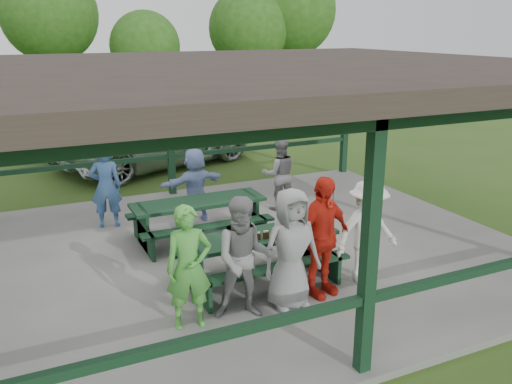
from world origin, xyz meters
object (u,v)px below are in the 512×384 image
picnic_table_far (199,215)px  pickup_truck (157,136)px  spectator_grey (279,174)px  picnic_table_near (258,252)px  spectator_blue (106,186)px  farm_trailer (89,134)px  contestant_white_fedora (367,232)px  spectator_lblue (195,185)px  contestant_grey_mid (291,249)px  contestant_grey_left (245,258)px  contestant_red (321,237)px  contestant_green (189,267)px

picnic_table_far → pickup_truck: size_ratio=0.41×
picnic_table_far → spectator_grey: spectator_grey is taller
picnic_table_near → pickup_truck: (0.66, 8.33, 0.26)m
spectator_blue → farm_trailer: (0.66, 6.63, -0.19)m
contestant_white_fedora → spectator_lblue: contestant_white_fedora is taller
contestant_grey_mid → pickup_truck: contestant_grey_mid is taller
contestant_grey_left → spectator_grey: size_ratio=1.09×
spectator_blue → contestant_red: bearing=129.8°
spectator_blue → spectator_grey: size_ratio=1.05×
picnic_table_far → farm_trailer: (-0.75, 8.03, 0.16)m
spectator_grey → farm_trailer: bearing=-54.1°
contestant_green → contestant_red: bearing=9.5°
contestant_white_fedora → spectator_lblue: 4.00m
picnic_table_near → contestant_red: bearing=-52.7°
contestant_white_fedora → spectator_grey: 3.70m
contestant_grey_left → contestant_grey_mid: size_ratio=0.98×
picnic_table_far → contestant_red: contestant_red is taller
contestant_grey_mid → spectator_lblue: contestant_grey_mid is taller
contestant_grey_left → pickup_truck: size_ratio=0.28×
picnic_table_near → contestant_red: size_ratio=1.36×
farm_trailer → pickup_truck: bearing=-44.1°
pickup_truck → contestant_red: bearing=160.2°
spectator_grey → picnic_table_far: bearing=37.0°
spectator_grey → pickup_truck: pickup_truck is taller
contestant_grey_mid → pickup_truck: size_ratio=0.29×
picnic_table_far → spectator_blue: 2.01m
picnic_table_far → contestant_green: bearing=-111.3°
contestant_white_fedora → spectator_grey: contestant_white_fedora is taller
contestant_grey_mid → farm_trailer: size_ratio=0.41×
contestant_grey_mid → spectator_grey: contestant_grey_mid is taller
contestant_green → spectator_grey: bearing=57.9°
contestant_white_fedora → pickup_truck: size_ratio=0.28×
contestant_grey_left → spectator_blue: bearing=122.6°
picnic_table_far → contestant_grey_mid: size_ratio=1.40×
contestant_red → pickup_truck: (0.04, 9.14, -0.17)m
picnic_table_near → spectator_grey: 3.48m
pickup_truck → spectator_lblue: bearing=153.3°
contestant_green → contestant_grey_left: contestant_grey_left is taller
spectator_grey → contestant_grey_left: bearing=70.7°
spectator_blue → farm_trailer: bearing=-84.5°
spectator_blue → spectator_lblue: bearing=176.4°
spectator_lblue → spectator_blue: size_ratio=0.92×
contestant_grey_mid → spectator_blue: (-1.74, 4.34, -0.05)m
picnic_table_far → contestant_grey_left: bearing=-97.0°
contestant_red → spectator_blue: size_ratio=1.10×
picnic_table_near → farm_trailer: bearing=95.8°
contestant_red → farm_trailer: 10.97m
spectator_grey → farm_trailer: 7.67m
contestant_white_fedora → spectator_blue: contestant_white_fedora is taller
spectator_lblue → pickup_truck: bearing=-108.9°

